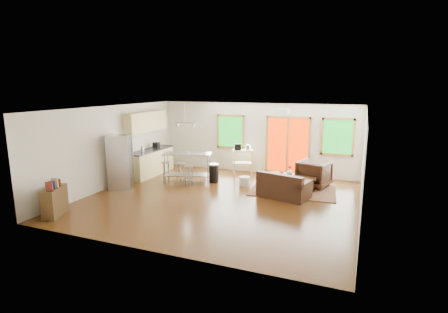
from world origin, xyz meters
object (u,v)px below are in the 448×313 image
at_px(coffee_table, 299,178).
at_px(kitchen_cart, 242,153).
at_px(ottoman, 272,179).
at_px(loveseat, 283,188).
at_px(island, 187,162).
at_px(armchair, 314,172).
at_px(refrigerator, 121,162).
at_px(rug, 293,190).

xyz_separation_m(coffee_table, kitchen_cart, (-2.29, 1.16, 0.41)).
bearing_deg(ottoman, loveseat, -63.05).
bearing_deg(ottoman, island, -162.36).
height_order(armchair, refrigerator, refrigerator).
height_order(rug, kitchen_cart, kitchen_cart).
relative_size(island, kitchen_cart, 1.49).
relative_size(loveseat, refrigerator, 0.92).
bearing_deg(armchair, refrigerator, 39.30).
relative_size(loveseat, ottoman, 2.93).
distance_m(loveseat, coffee_table, 1.07).
relative_size(coffee_table, kitchen_cart, 0.95).
xyz_separation_m(loveseat, ottoman, (-0.67, 1.31, -0.12)).
relative_size(coffee_table, island, 0.64).
bearing_deg(refrigerator, rug, -4.35).
distance_m(loveseat, ottoman, 1.48).
distance_m(armchair, refrigerator, 6.18).
bearing_deg(refrigerator, ottoman, 3.69).
relative_size(rug, kitchen_cart, 2.25).
height_order(armchair, kitchen_cart, kitchen_cart).
height_order(island, kitchen_cart, kitchen_cart).
distance_m(coffee_table, island, 3.70).
bearing_deg(loveseat, rug, 95.70).
bearing_deg(armchair, kitchen_cart, 1.25).
bearing_deg(armchair, ottoman, 23.54).
relative_size(rug, armchair, 2.71).
height_order(loveseat, kitchen_cart, kitchen_cart).
height_order(armchair, island, island).
bearing_deg(ottoman, refrigerator, -152.38).
bearing_deg(refrigerator, coffee_table, -3.25).
bearing_deg(loveseat, kitchen_cart, 146.71).
xyz_separation_m(refrigerator, island, (1.62, 1.40, -0.17)).
xyz_separation_m(armchair, refrigerator, (-5.66, -2.44, 0.38)).
relative_size(rug, refrigerator, 1.50).
xyz_separation_m(island, kitchen_cart, (1.35, 1.75, 0.09)).
relative_size(ottoman, kitchen_cart, 0.47).
relative_size(armchair, refrigerator, 0.55).
relative_size(coffee_table, refrigerator, 0.64).
height_order(rug, island, island).
bearing_deg(loveseat, ottoman, 131.03).
xyz_separation_m(armchair, ottoman, (-1.34, -0.18, -0.29)).
height_order(ottoman, refrigerator, refrigerator).
height_order(rug, coffee_table, coffee_table).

